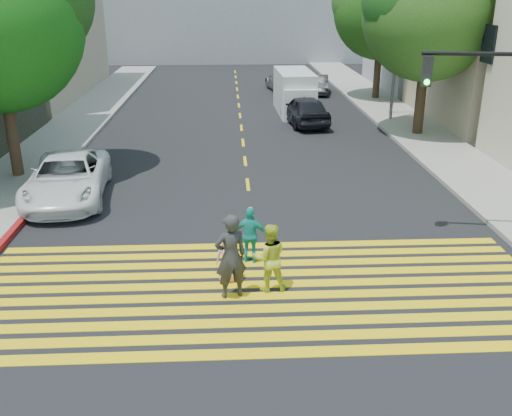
{
  "coord_description": "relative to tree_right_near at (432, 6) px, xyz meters",
  "views": [
    {
      "loc": [
        -0.67,
        -10.44,
        6.57
      ],
      "look_at": [
        0.0,
        3.0,
        1.4
      ],
      "focal_mm": 40.0,
      "sensor_mm": 36.0,
      "label": 1
    }
  ],
  "objects": [
    {
      "name": "pedestrian_man",
      "position": [
        -9.12,
        -14.91,
        -4.87
      ],
      "size": [
        0.85,
        0.69,
        2.01
      ],
      "primitive_type": "imported",
      "rotation": [
        0.0,
        0.0,
        3.47
      ],
      "color": "#2E2E2F",
      "rests_on": "ground"
    },
    {
      "name": "pedestrian_extra",
      "position": [
        -8.6,
        -13.18,
        -5.13
      ],
      "size": [
        0.94,
        0.58,
        1.49
      ],
      "primitive_type": "imported",
      "rotation": [
        0.0,
        0.0,
        2.87
      ],
      "color": "teal",
      "rests_on": "ground"
    },
    {
      "name": "dark_car_near",
      "position": [
        -5.16,
        2.63,
        -5.12
      ],
      "size": [
        2.37,
        4.65,
        1.52
      ],
      "primitive_type": "imported",
      "rotation": [
        0.0,
        0.0,
        3.28
      ],
      "color": "black",
      "rests_on": "ground"
    },
    {
      "name": "dark_car_parked",
      "position": [
        -3.03,
        11.92,
        -5.27
      ],
      "size": [
        1.84,
        3.81,
        1.2
      ],
      "primitive_type": "imported",
      "rotation": [
        0.0,
        0.0,
        -0.16
      ],
      "color": "#222227",
      "rests_on": "ground"
    },
    {
      "name": "pedestrian_child",
      "position": [
        -9.18,
        -14.17,
        -5.27
      ],
      "size": [
        0.63,
        0.45,
        1.21
      ],
      "primitive_type": "imported",
      "rotation": [
        0.0,
        0.0,
        3.03
      ],
      "color": "#EFA2C0",
      "rests_on": "ground"
    },
    {
      "name": "tree_right_near",
      "position": [
        0.0,
        0.0,
        0.0
      ],
      "size": [
        6.75,
        6.27,
        8.68
      ],
      "rotation": [
        0.0,
        0.0,
        0.05
      ],
      "color": "#362616",
      "rests_on": "ground"
    },
    {
      "name": "sidewalk_left",
      "position": [
        -16.95,
        6.05,
        -5.8
      ],
      "size": [
        3.0,
        40.0,
        0.15
      ],
      "primitive_type": "cube",
      "color": "gray",
      "rests_on": "ground"
    },
    {
      "name": "lane_line",
      "position": [
        -8.45,
        6.55,
        -5.87
      ],
      "size": [
        0.12,
        34.4,
        0.01
      ],
      "color": "yellow",
      "rests_on": "ground"
    },
    {
      "name": "ground",
      "position": [
        -8.45,
        -15.95,
        -5.88
      ],
      "size": [
        120.0,
        120.0,
        0.0
      ],
      "primitive_type": "plane",
      "color": "black"
    },
    {
      "name": "tree_right_far",
      "position": [
        0.34,
        9.47,
        -0.2
      ],
      "size": [
        7.73,
        7.48,
        8.4
      ],
      "rotation": [
        0.0,
        0.0,
        -0.37
      ],
      "color": "black",
      "rests_on": "ground"
    },
    {
      "name": "curb_red",
      "position": [
        -15.35,
        -9.95,
        -5.8
      ],
      "size": [
        0.2,
        8.0,
        0.16
      ],
      "primitive_type": "cube",
      "color": "maroon",
      "rests_on": "ground"
    },
    {
      "name": "sidewalk_right",
      "position": [
        0.05,
        -0.95,
        -5.8
      ],
      "size": [
        3.0,
        60.0,
        0.15
      ],
      "primitive_type": "cube",
      "color": "gray",
      "rests_on": "ground"
    },
    {
      "name": "white_van",
      "position": [
        -5.36,
        5.54,
        -4.77
      ],
      "size": [
        1.99,
        4.98,
        2.32
      ],
      "rotation": [
        0.0,
        0.0,
        0.03
      ],
      "color": "silver",
      "rests_on": "ground"
    },
    {
      "name": "pedestrian_woman",
      "position": [
        -8.23,
        -14.65,
        -5.05
      ],
      "size": [
        0.85,
        0.69,
        1.65
      ],
      "primitive_type": "imported",
      "rotation": [
        0.0,
        0.0,
        3.23
      ],
      "color": "#BED031",
      "rests_on": "ground"
    },
    {
      "name": "crosswalk",
      "position": [
        -8.45,
        -14.68,
        -5.87
      ],
      "size": [
        13.4,
        5.3,
        0.01
      ],
      "color": "yellow",
      "rests_on": "ground"
    },
    {
      "name": "white_sedan",
      "position": [
        -14.48,
        -8.15,
        -5.14
      ],
      "size": [
        2.94,
        5.49,
        1.47
      ],
      "primitive_type": "imported",
      "rotation": [
        0.0,
        0.0,
        0.1
      ],
      "color": "white",
      "rests_on": "ground"
    },
    {
      "name": "building_right_grey",
      "position": [
        6.55,
        14.05,
        -0.88
      ],
      "size": [
        10.0,
        10.0,
        10.0
      ],
      "primitive_type": "cube",
      "color": "gray",
      "rests_on": "ground"
    },
    {
      "name": "street_lamp",
      "position": [
        -0.69,
        3.19,
        -0.61
      ],
      "size": [
        2.08,
        0.26,
        9.18
      ],
      "rotation": [
        0.0,
        0.0,
        -0.03
      ],
      "color": "slate",
      "rests_on": "ground"
    },
    {
      "name": "silver_car",
      "position": [
        -5.21,
        12.96,
        -5.17
      ],
      "size": [
        2.6,
        5.05,
        1.4
      ],
      "primitive_type": "imported",
      "rotation": [
        0.0,
        0.0,
        3.28
      ],
      "color": "gray",
      "rests_on": "ground"
    }
  ]
}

